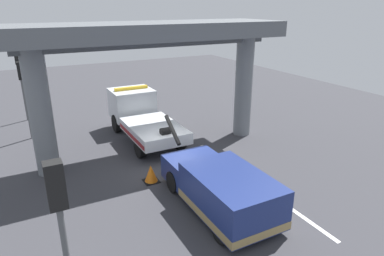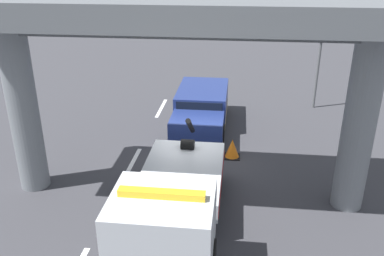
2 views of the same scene
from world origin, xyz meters
TOP-DOWN VIEW (x-y plane):
  - ground_plane at (0.00, 0.00)m, footprint 60.00×40.00m
  - lane_stripe_west at (-6.00, -2.21)m, footprint 2.60×0.16m
  - lane_stripe_mid at (0.00, -2.21)m, footprint 2.60×0.16m
  - lane_stripe_east at (6.00, -2.21)m, footprint 2.60×0.16m
  - tow_truck_white at (4.15, 0.00)m, footprint 7.26×2.43m
  - towed_van_green at (-4.03, -0.00)m, footprint 5.20×2.23m
  - overpass_structure at (1.78, 0.00)m, footprint 3.60×12.11m
  - traffic_light_near at (-6.98, 5.43)m, footprint 0.39×0.32m
  - traffic_light_far at (6.52, 5.43)m, footprint 0.39×0.32m
  - traffic_light_mid at (10.02, 5.43)m, footprint 0.39×0.32m
  - traffic_cone_orange at (-1.02, 1.46)m, footprint 0.61×0.61m

SIDE VIEW (x-z plane):
  - ground_plane at x=0.00m, z-range -0.10..0.00m
  - lane_stripe_west at x=-6.00m, z-range 0.00..0.01m
  - lane_stripe_mid at x=0.00m, z-range 0.00..0.01m
  - lane_stripe_east at x=6.00m, z-range 0.00..0.01m
  - traffic_cone_orange at x=-1.02m, z-range -0.02..0.71m
  - towed_van_green at x=-4.03m, z-range -0.01..1.57m
  - tow_truck_white at x=4.15m, z-range -0.03..2.43m
  - traffic_light_far at x=6.52m, z-range 0.95..5.08m
  - traffic_light_near at x=-6.98m, z-range 0.99..5.30m
  - traffic_light_mid at x=10.02m, z-range 1.00..5.40m
  - overpass_structure at x=1.78m, z-range 2.01..8.12m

